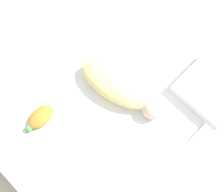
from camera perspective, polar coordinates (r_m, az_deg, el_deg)
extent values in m
plane|color=#B2A893|center=(1.98, -0.52, -3.46)|extent=(12.00, 12.00, 0.00)
cube|color=white|center=(1.90, -0.54, -2.97)|extent=(1.35, 0.89, 0.16)
ellipsoid|color=#EFDB7F|center=(1.80, 0.57, 2.19)|extent=(0.28, 0.47, 0.13)
sphere|color=beige|center=(1.78, 7.42, -2.30)|extent=(0.12, 0.12, 0.12)
cube|color=white|center=(1.90, 17.45, 1.03)|extent=(0.31, 0.35, 0.08)
ellipsoid|color=orange|center=(1.83, -12.82, -3.68)|extent=(0.17, 0.11, 0.07)
sphere|color=#4C934C|center=(1.84, -14.98, -5.77)|extent=(0.04, 0.04, 0.04)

